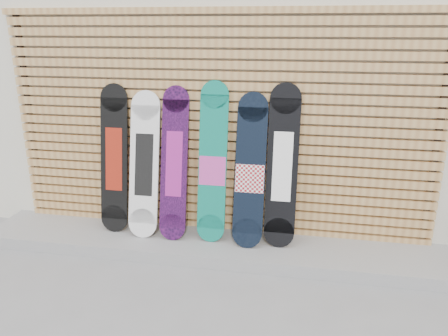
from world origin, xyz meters
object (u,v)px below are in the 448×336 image
(snowboard_1, at_px, (144,165))
(snowboard_3, at_px, (213,164))
(snowboard_2, at_px, (174,164))
(snowboard_5, at_px, (282,167))
(snowboard_0, at_px, (114,159))
(snowboard_4, at_px, (250,172))

(snowboard_1, distance_m, snowboard_3, 0.69)
(snowboard_2, distance_m, snowboard_5, 1.04)
(snowboard_0, relative_size, snowboard_5, 0.97)
(snowboard_2, relative_size, snowboard_4, 1.03)
(snowboard_0, xyz_separation_m, snowboard_4, (1.38, -0.05, -0.03))
(snowboard_3, relative_size, snowboard_5, 1.00)
(snowboard_5, bearing_deg, snowboard_1, -179.00)
(snowboard_3, bearing_deg, snowboard_4, -4.91)
(snowboard_0, distance_m, snowboard_3, 1.01)
(snowboard_1, height_order, snowboard_3, snowboard_3)
(snowboard_0, distance_m, snowboard_4, 1.38)
(snowboard_4, bearing_deg, snowboard_1, 179.25)
(snowboard_2, xyz_separation_m, snowboard_5, (1.04, 0.02, 0.03))
(snowboard_2, height_order, snowboard_5, snowboard_5)
(snowboard_1, relative_size, snowboard_2, 0.96)
(snowboard_1, bearing_deg, snowboard_5, 1.00)
(snowboard_4, bearing_deg, snowboard_3, 175.09)
(snowboard_1, xyz_separation_m, snowboard_3, (0.68, 0.02, 0.04))
(snowboard_4, relative_size, snowboard_5, 0.94)
(snowboard_2, relative_size, snowboard_3, 0.96)
(snowboard_0, xyz_separation_m, snowboard_3, (1.01, -0.02, 0.01))
(snowboard_2, xyz_separation_m, snowboard_4, (0.74, -0.02, -0.03))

